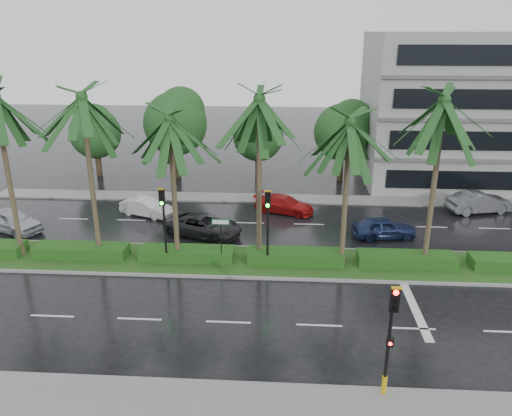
# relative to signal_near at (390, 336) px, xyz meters

# --- Properties ---
(ground) EXTENTS (120.00, 120.00, 0.00)m
(ground) POSITION_rel_signal_near_xyz_m (-6.00, 9.39, -2.50)
(ground) COLOR black
(ground) RESTS_ON ground
(near_sidewalk) EXTENTS (40.00, 2.40, 0.12)m
(near_sidewalk) POSITION_rel_signal_near_xyz_m (-6.00, -0.81, -2.44)
(near_sidewalk) COLOR slate
(near_sidewalk) RESTS_ON ground
(far_sidewalk) EXTENTS (40.00, 2.00, 0.12)m
(far_sidewalk) POSITION_rel_signal_near_xyz_m (-6.00, 21.39, -2.44)
(far_sidewalk) COLOR slate
(far_sidewalk) RESTS_ON ground
(median) EXTENTS (36.00, 4.00, 0.15)m
(median) POSITION_rel_signal_near_xyz_m (-6.00, 10.39, -2.42)
(median) COLOR gray
(median) RESTS_ON ground
(hedge) EXTENTS (35.20, 1.40, 0.60)m
(hedge) POSITION_rel_signal_near_xyz_m (-6.00, 10.39, -2.05)
(hedge) COLOR #164112
(hedge) RESTS_ON median
(lane_markings) EXTENTS (34.00, 13.06, 0.01)m
(lane_markings) POSITION_rel_signal_near_xyz_m (-2.96, 8.96, -2.50)
(lane_markings) COLOR silver
(lane_markings) RESTS_ON ground
(palm_row) EXTENTS (26.30, 4.20, 9.67)m
(palm_row) POSITION_rel_signal_near_xyz_m (-7.25, 10.41, 5.47)
(palm_row) COLOR #433826
(palm_row) RESTS_ON median
(signal_near) EXTENTS (0.34, 0.45, 4.36)m
(signal_near) POSITION_rel_signal_near_xyz_m (0.00, 0.00, 0.00)
(signal_near) COLOR black
(signal_near) RESTS_ON near_sidewalk
(signal_median_left) EXTENTS (0.34, 0.42, 4.36)m
(signal_median_left) POSITION_rel_signal_near_xyz_m (-10.00, 9.69, 0.49)
(signal_median_left) COLOR black
(signal_median_left) RESTS_ON median
(signal_median_right) EXTENTS (0.34, 0.42, 4.36)m
(signal_median_right) POSITION_rel_signal_near_xyz_m (-4.50, 9.69, 0.49)
(signal_median_right) COLOR black
(signal_median_right) RESTS_ON median
(street_sign) EXTENTS (0.95, 0.09, 2.60)m
(street_sign) POSITION_rel_signal_near_xyz_m (-7.00, 9.87, -0.38)
(street_sign) COLOR black
(street_sign) RESTS_ON median
(bg_trees) EXTENTS (32.39, 5.36, 7.74)m
(bg_trees) POSITION_rel_signal_near_xyz_m (-6.46, 26.98, 1.90)
(bg_trees) COLOR #392B19
(bg_trees) RESTS_ON ground
(building) EXTENTS (16.00, 10.00, 12.00)m
(building) POSITION_rel_signal_near_xyz_m (11.00, 27.39, 3.50)
(building) COLOR gray
(building) RESTS_ON ground
(car_silver) EXTENTS (3.34, 4.60, 1.46)m
(car_silver) POSITION_rel_signal_near_xyz_m (-20.94, 14.00, -1.78)
(car_silver) COLOR #B2B5BA
(car_silver) RESTS_ON ground
(car_white) EXTENTS (2.54, 3.95, 1.23)m
(car_white) POSITION_rel_signal_near_xyz_m (-13.18, 17.34, -1.89)
(car_white) COLOR silver
(car_white) RESTS_ON ground
(car_darkgrey) EXTENTS (3.68, 5.34, 1.36)m
(car_darkgrey) POSITION_rel_signal_near_xyz_m (-8.68, 14.05, -1.83)
(car_darkgrey) COLOR black
(car_darkgrey) RESTS_ON ground
(car_red) EXTENTS (3.00, 4.52, 1.22)m
(car_red) POSITION_rel_signal_near_xyz_m (-3.67, 18.57, -1.89)
(car_red) COLOR #A51213
(car_red) RESTS_ON ground
(car_blue) EXTENTS (2.11, 4.08, 1.33)m
(car_blue) POSITION_rel_signal_near_xyz_m (2.50, 14.44, -1.84)
(car_blue) COLOR #19264D
(car_blue) RESTS_ON ground
(car_grey) EXTENTS (2.59, 4.73, 1.48)m
(car_grey) POSITION_rel_signal_near_xyz_m (10.00, 19.47, -1.76)
(car_grey) COLOR #505154
(car_grey) RESTS_ON ground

